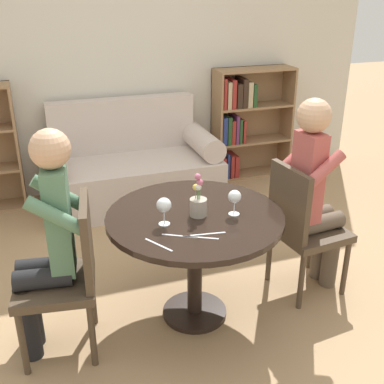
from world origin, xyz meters
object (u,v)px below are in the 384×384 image
object	(u,v)px
chair_left	(68,272)
chair_right	(302,224)
person_right	(315,193)
wine_glass_right	(235,197)
wine_glass_left	(164,206)
bookshelf_right	(243,121)
flower_vase	(198,203)
person_left	(47,242)
couch	(130,169)

from	to	relation	value
chair_left	chair_right	distance (m)	1.48
person_right	wine_glass_right	bearing A→B (deg)	94.40
person_right	wine_glass_left	distance (m)	1.03
bookshelf_right	flower_vase	bearing A→B (deg)	-120.62
chair_right	wine_glass_left	distance (m)	0.99
person_left	couch	bearing A→B (deg)	164.28
couch	person_left	distance (m)	2.05
bookshelf_right	person_right	size ratio (longest dim) A/B	0.86
chair_right	person_left	bearing A→B (deg)	85.45
couch	flower_vase	world-z (taller)	flower_vase
chair_left	person_left	distance (m)	0.21
couch	chair_right	xyz separation A→B (m)	(0.74, -1.79, 0.18)
chair_right	wine_glass_left	bearing A→B (deg)	88.94
couch	wine_glass_left	xyz separation A→B (m)	(-0.20, -1.88, 0.50)
couch	person_left	size ratio (longest dim) A/B	1.24
couch	bookshelf_right	distance (m)	1.32
bookshelf_right	chair_right	xyz separation A→B (m)	(-0.52, -2.06, -0.09)
chair_left	wine_glass_right	world-z (taller)	chair_left
flower_vase	chair_right	bearing A→B (deg)	3.47
person_left	flower_vase	size ratio (longest dim) A/B	5.06
couch	chair_right	world-z (taller)	couch
chair_right	person_left	xyz separation A→B (m)	(-1.56, -0.05, 0.19)
wine_glass_left	flower_vase	distance (m)	0.22
couch	wine_glass_left	bearing A→B (deg)	-96.03
bookshelf_right	wine_glass_right	xyz separation A→B (m)	(-1.05, -2.16, 0.22)
chair_left	wine_glass_left	xyz separation A→B (m)	(0.54, -0.02, 0.32)
bookshelf_right	chair_right	bearing A→B (deg)	-104.21
couch	bookshelf_right	bearing A→B (deg)	11.93
couch	person_right	size ratio (longest dim) A/B	1.22
bookshelf_right	person_right	xyz separation A→B (m)	(-0.44, -2.04, 0.11)
person_right	wine_glass_right	distance (m)	0.63
couch	chair_right	size ratio (longest dim) A/B	1.78
couch	bookshelf_right	world-z (taller)	bookshelf_right
chair_right	person_right	xyz separation A→B (m)	(0.08, 0.02, 0.20)
chair_left	wine_glass_right	size ratio (longest dim) A/B	6.01
person_right	wine_glass_left	xyz separation A→B (m)	(-1.02, -0.10, 0.11)
couch	chair_right	distance (m)	1.95
chair_right	wine_glass_right	xyz separation A→B (m)	(-0.52, -0.10, 0.31)
wine_glass_left	wine_glass_right	world-z (taller)	wine_glass_left
flower_vase	bookshelf_right	bearing A→B (deg)	59.38
bookshelf_right	couch	bearing A→B (deg)	-168.07
chair_right	person_left	world-z (taller)	person_left
person_right	flower_vase	world-z (taller)	person_right
chair_left	bookshelf_right	bearing A→B (deg)	145.20
person_left	person_right	bearing A→B (deg)	100.61
wine_glass_right	chair_right	bearing A→B (deg)	10.70
person_left	person_right	world-z (taller)	person_right
wine_glass_left	person_right	bearing A→B (deg)	5.69
person_right	wine_glass_right	xyz separation A→B (m)	(-0.61, -0.12, 0.11)
chair_left	person_right	bearing A→B (deg)	101.52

